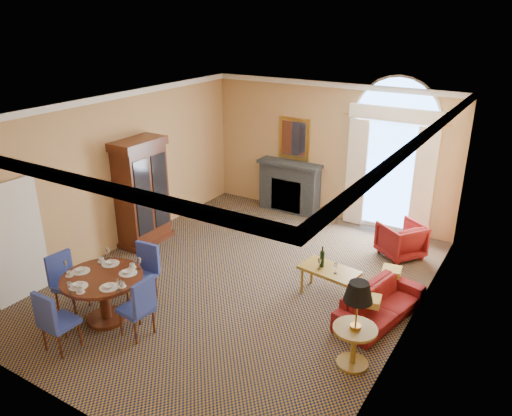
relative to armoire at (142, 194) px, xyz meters
The scene contains 12 objects.
ground 2.95m from the armoire, ahead, with size 7.50×7.50×0.00m, color #121A3A.
room_envelope 3.06m from the armoire, ahead, with size 6.04×7.52×3.45m.
armoire is the anchor object (origin of this frame).
dining_table 2.98m from the armoire, 59.05° to the right, with size 1.28×1.28×1.01m.
dining_chair_north 2.36m from the armoire, 46.49° to the right, with size 0.52×0.52×1.01m.
dining_chair_south 3.82m from the armoire, 66.40° to the right, with size 0.45×0.46×1.01m.
dining_chair_east 3.47m from the armoire, 47.62° to the right, with size 0.50×0.50×1.01m.
dining_chair_west 2.75m from the armoire, 74.64° to the right, with size 0.52×0.52×1.01m.
sofa 5.34m from the armoire, ahead, with size 1.77×0.69×0.52m, color maroon.
armchair 5.42m from the armoire, 24.21° to the left, with size 0.77×0.79×0.72m, color maroon.
coffee_table 4.30m from the armoire, ahead, with size 1.08×0.70×0.90m.
side_table 5.52m from the armoire, 15.44° to the right, with size 0.62×0.62×1.31m.
Camera 1 is at (4.44, -6.74, 4.72)m, focal length 35.00 mm.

